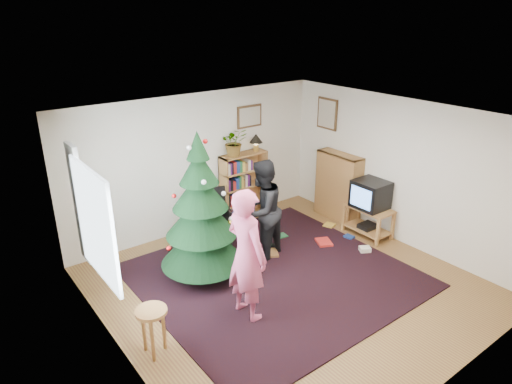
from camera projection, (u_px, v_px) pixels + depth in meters
floor at (287, 285)px, 6.79m from camera, size 5.00×5.00×0.00m
ceiling at (292, 120)px, 5.85m from camera, size 5.00×5.00×0.00m
wall_back at (197, 163)px, 8.17m from camera, size 5.00×0.02×2.50m
wall_front at (457, 291)px, 4.48m from camera, size 5.00×0.02×2.50m
wall_left at (115, 266)px, 4.92m from camera, size 0.02×5.00×2.50m
wall_right at (400, 172)px, 7.73m from camera, size 0.02×5.00×2.50m
rug at (274, 276)px, 7.01m from camera, size 3.80×3.60×0.02m
window_pane at (95, 225)px, 5.28m from camera, size 0.04×1.20×1.40m
curtain at (79, 205)px, 5.82m from camera, size 0.06×0.35×1.60m
picture_back at (249, 116)px, 8.53m from camera, size 0.55×0.03×0.42m
picture_right at (327, 114)px, 8.74m from camera, size 0.03×0.50×0.60m
christmas_tree at (201, 220)px, 6.68m from camera, size 1.26×1.26×2.29m
bookshelf_back at (244, 185)px, 8.77m from camera, size 0.95×0.30×1.30m
bookshelf_right at (338, 186)px, 8.76m from camera, size 0.30×0.95×1.30m
tv_stand at (368, 219)px, 8.18m from camera, size 0.47×0.84×0.55m
crt_tv at (370, 194)px, 8.00m from camera, size 0.52×0.56×0.49m
armchair at (210, 216)px, 7.79m from camera, size 0.69×0.71×0.99m
stool at (152, 320)px, 5.28m from camera, size 0.37×0.37×0.62m
person_standing at (247, 255)px, 5.82m from camera, size 0.48×0.69×1.81m
person_by_chair at (262, 210)px, 7.27m from camera, size 0.97×0.86×1.67m
potted_plant at (234, 142)px, 8.33m from camera, size 0.58×0.55×0.52m
table_lamp at (256, 139)px, 8.62m from camera, size 0.25×0.25×0.33m
floor_clutter at (320, 240)px, 8.03m from camera, size 1.76×1.48×0.08m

